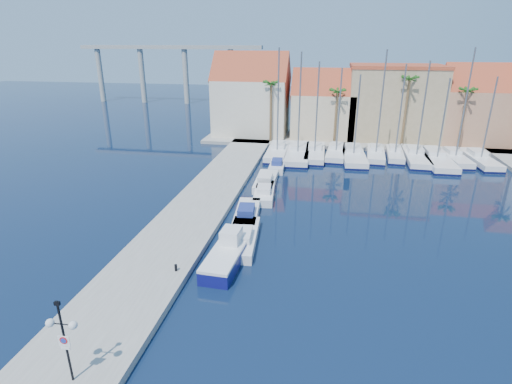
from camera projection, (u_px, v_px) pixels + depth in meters
The scene contains 31 objects.
ground at pixel (269, 311), 24.28m from camera, with size 260.00×260.00×0.00m, color black.
quay_west at pixel (196, 210), 38.11m from camera, with size 6.00×77.00×0.50m, color gray.
shore_north at pixel (370, 138), 66.72m from camera, with size 54.00×16.00×0.50m, color gray.
lamp_post at pixel (63, 330), 17.71m from camera, with size 1.50×0.44×4.40m.
bollard at pixel (176, 268), 27.54m from camera, with size 0.19×0.19×0.49m, color black.
fishing_boat at pixel (227, 254), 29.34m from camera, with size 2.49×6.51×2.24m.
motorboat_west_0 at pixel (242, 238), 32.23m from camera, with size 2.80×7.15×1.40m.
motorboat_west_1 at pixel (247, 213), 36.79m from camera, with size 2.62×6.50×1.40m.
motorboat_west_2 at pixel (264, 193), 41.87m from camera, with size 2.49×6.27×1.40m.
motorboat_west_3 at pixel (266, 181), 45.37m from camera, with size 2.36×6.82×1.40m.
motorboat_west_4 at pixel (277, 165), 51.22m from camera, with size 2.03×5.75×1.40m.
sailboat_0 at pixel (278, 151), 57.38m from camera, with size 2.89×10.55×14.65m.
sailboat_1 at pixel (298, 153), 56.48m from camera, with size 3.43×12.08×14.16m.
sailboat_2 at pixel (315, 153), 56.59m from camera, with size 2.79×10.29×12.96m.
sailboat_3 at pixel (336, 152), 56.92m from camera, with size 3.19×9.66×12.15m.
sailboat_4 at pixel (353, 155), 55.57m from camera, with size 3.48×11.51×11.42m.
sailboat_5 at pixel (376, 153), 56.02m from camera, with size 3.06×9.05×14.45m.
sailboat_6 at pixel (395, 154), 55.88m from camera, with size 2.76×8.29×12.68m.
sailboat_7 at pixel (416, 156), 54.89m from camera, with size 3.28×10.94×13.14m.
sailboat_8 at pixel (435, 159), 53.80m from camera, with size 3.33×12.00×11.11m.
sailboat_9 at pixel (454, 157), 54.25m from camera, with size 3.02×9.03×14.72m.
sailboat_10 at pixel (479, 159), 53.57m from camera, with size 3.29×9.88×11.31m.
building_0 at pixel (252, 98), 66.89m from camera, with size 12.30×9.00×13.50m.
building_1 at pixel (323, 107), 65.34m from camera, with size 10.30×8.00×11.00m.
building_2 at pixel (393, 102), 64.09m from camera, with size 14.20×10.20×11.50m.
building_3 at pixel (475, 107), 61.32m from camera, with size 10.30×8.00×12.00m.
palm_0 at pixel (271, 86), 60.72m from camera, with size 2.60×2.60×10.15m.
palm_1 at pixel (337, 93), 59.40m from camera, with size 2.60×2.60×9.15m.
palm_2 at pixel (409, 81), 57.07m from camera, with size 2.60×2.60×11.15m.
palm_3 at pixel (467, 93), 56.24m from camera, with size 2.60×2.60×9.65m.
viaduct at pixel (166, 63), 102.61m from camera, with size 48.00×2.20×14.45m.
Camera 1 is at (2.82, -19.96, 15.39)m, focal length 28.00 mm.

